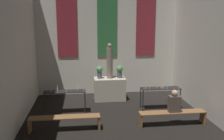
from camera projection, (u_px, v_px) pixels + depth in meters
The scene contains 10 objects.
wall_back at pixel (107, 34), 10.89m from camera, with size 6.33×0.16×5.27m.
altar at pixel (110, 89), 10.34m from camera, with size 1.27×0.72×0.91m.
statue at pixel (110, 62), 10.12m from camera, with size 0.25×0.25×1.43m.
flower_vase_left at pixel (100, 71), 10.14m from camera, with size 0.26×0.26×0.51m.
flower_vase_right at pixel (120, 71), 10.24m from camera, with size 0.26×0.26×0.51m.
candle_rack_left at pixel (65, 94), 8.80m from camera, with size 1.46×0.42×1.00m.
candle_rack_right at pixel (160, 91), 9.21m from camera, with size 1.46×0.42×1.00m.
pew_back_left at pixel (65, 120), 7.44m from camera, with size 2.11×0.36×0.44m.
pew_back_right at pixel (172, 115), 7.84m from camera, with size 2.11×0.36×0.44m.
person_seated at pixel (174, 102), 7.76m from camera, with size 0.36×0.24×0.71m.
Camera 1 is at (-1.11, 0.58, 3.28)m, focal length 40.00 mm.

